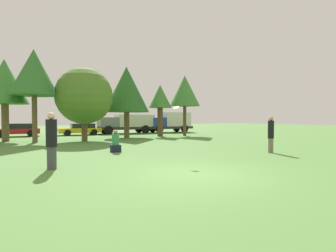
{
  "coord_description": "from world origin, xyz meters",
  "views": [
    {
      "loc": [
        -4.72,
        -6.49,
        1.73
      ],
      "look_at": [
        1.12,
        3.93,
        1.37
      ],
      "focal_mm": 27.86,
      "sensor_mm": 36.0,
      "label": 1
    }
  ],
  "objects_px": {
    "person_thrower": "(52,141)",
    "parked_car_red": "(17,130)",
    "frisbee": "(176,108)",
    "tree_4": "(127,90)",
    "bystander_sitting": "(116,143)",
    "delivery_truck_blue": "(171,122)",
    "tree_3": "(84,96)",
    "delivery_truck_grey": "(127,123)",
    "person_catcher": "(271,134)",
    "parked_car_yellow": "(81,129)",
    "tree_6": "(185,91)",
    "tree_2": "(34,73)",
    "tree_1": "(5,82)",
    "tree_5": "(160,98)"
  },
  "relations": [
    {
      "from": "person_thrower",
      "to": "parked_car_red",
      "type": "relative_size",
      "value": 0.47
    },
    {
      "from": "frisbee",
      "to": "tree_4",
      "type": "height_order",
      "value": "tree_4"
    },
    {
      "from": "person_thrower",
      "to": "bystander_sitting",
      "type": "xyz_separation_m",
      "value": [
        3.3,
        3.31,
        -0.53
      ]
    },
    {
      "from": "delivery_truck_blue",
      "to": "tree_3",
      "type": "bearing_deg",
      "value": 33.11
    },
    {
      "from": "frisbee",
      "to": "delivery_truck_grey",
      "type": "xyz_separation_m",
      "value": [
        4.95,
        18.97,
        -0.95
      ]
    },
    {
      "from": "bystander_sitting",
      "to": "delivery_truck_grey",
      "type": "height_order",
      "value": "delivery_truck_grey"
    },
    {
      "from": "person_catcher",
      "to": "frisbee",
      "type": "bearing_deg",
      "value": 1.18
    },
    {
      "from": "delivery_truck_blue",
      "to": "person_catcher",
      "type": "bearing_deg",
      "value": 76.33
    },
    {
      "from": "parked_car_yellow",
      "to": "person_thrower",
      "type": "bearing_deg",
      "value": 77.89
    },
    {
      "from": "tree_6",
      "to": "tree_2",
      "type": "bearing_deg",
      "value": -176.08
    },
    {
      "from": "tree_1",
      "to": "tree_5",
      "type": "xyz_separation_m",
      "value": [
        12.61,
        -0.61,
        -0.73
      ]
    },
    {
      "from": "person_catcher",
      "to": "bystander_sitting",
      "type": "bearing_deg",
      "value": -27.0
    },
    {
      "from": "tree_3",
      "to": "parked_car_red",
      "type": "distance_m",
      "value": 9.48
    },
    {
      "from": "person_thrower",
      "to": "tree_2",
      "type": "distance_m",
      "value": 11.64
    },
    {
      "from": "tree_3",
      "to": "tree_5",
      "type": "xyz_separation_m",
      "value": [
        7.38,
        1.69,
        0.25
      ]
    },
    {
      "from": "tree_1",
      "to": "delivery_truck_blue",
      "type": "height_order",
      "value": "tree_1"
    },
    {
      "from": "bystander_sitting",
      "to": "tree_1",
      "type": "xyz_separation_m",
      "value": [
        -5.25,
        9.8,
        3.94
      ]
    },
    {
      "from": "parked_car_red",
      "to": "delivery_truck_blue",
      "type": "relative_size",
      "value": 0.74
    },
    {
      "from": "person_thrower",
      "to": "bystander_sitting",
      "type": "bearing_deg",
      "value": 49.56
    },
    {
      "from": "delivery_truck_grey",
      "to": "frisbee",
      "type": "bearing_deg",
      "value": 76.82
    },
    {
      "from": "person_thrower",
      "to": "parked_car_red",
      "type": "xyz_separation_m",
      "value": [
        -1.31,
        18.64,
        -0.33
      ]
    },
    {
      "from": "tree_5",
      "to": "parked_car_red",
      "type": "relative_size",
      "value": 1.21
    },
    {
      "from": "tree_4",
      "to": "delivery_truck_grey",
      "type": "height_order",
      "value": "tree_4"
    },
    {
      "from": "delivery_truck_grey",
      "to": "tree_5",
      "type": "bearing_deg",
      "value": 101.56
    },
    {
      "from": "frisbee",
      "to": "tree_5",
      "type": "relative_size",
      "value": 0.05
    },
    {
      "from": "frisbee",
      "to": "tree_1",
      "type": "xyz_separation_m",
      "value": [
        -6.59,
        13.58,
        2.22
      ]
    },
    {
      "from": "delivery_truck_blue",
      "to": "delivery_truck_grey",
      "type": "bearing_deg",
      "value": -2.94
    },
    {
      "from": "tree_3",
      "to": "tree_5",
      "type": "bearing_deg",
      "value": 12.91
    },
    {
      "from": "tree_2",
      "to": "delivery_truck_grey",
      "type": "distance_m",
      "value": 12.82
    },
    {
      "from": "tree_3",
      "to": "delivery_truck_grey",
      "type": "distance_m",
      "value": 10.19
    },
    {
      "from": "tree_2",
      "to": "parked_car_red",
      "type": "height_order",
      "value": "tree_2"
    },
    {
      "from": "person_catcher",
      "to": "delivery_truck_blue",
      "type": "xyz_separation_m",
      "value": [
        5.09,
        18.86,
        0.36
      ]
    },
    {
      "from": "person_thrower",
      "to": "tree_4",
      "type": "xyz_separation_m",
      "value": [
        7.29,
        12.51,
        3.29
      ]
    },
    {
      "from": "bystander_sitting",
      "to": "person_catcher",
      "type": "bearing_deg",
      "value": -31.47
    },
    {
      "from": "delivery_truck_blue",
      "to": "parked_car_red",
      "type": "bearing_deg",
      "value": -0.5
    },
    {
      "from": "tree_6",
      "to": "parked_car_yellow",
      "type": "height_order",
      "value": "tree_6"
    },
    {
      "from": "person_thrower",
      "to": "tree_5",
      "type": "distance_m",
      "value": 16.65
    },
    {
      "from": "person_thrower",
      "to": "person_catcher",
      "type": "relative_size",
      "value": 1.05
    },
    {
      "from": "delivery_truck_blue",
      "to": "person_thrower",
      "type": "bearing_deg",
      "value": 51.65
    },
    {
      "from": "frisbee",
      "to": "tree_1",
      "type": "height_order",
      "value": "tree_1"
    },
    {
      "from": "person_catcher",
      "to": "tree_5",
      "type": "height_order",
      "value": "tree_5"
    },
    {
      "from": "tree_1",
      "to": "delivery_truck_grey",
      "type": "distance_m",
      "value": 13.13
    },
    {
      "from": "frisbee",
      "to": "parked_car_yellow",
      "type": "bearing_deg",
      "value": 90.8
    },
    {
      "from": "tree_4",
      "to": "tree_1",
      "type": "bearing_deg",
      "value": 176.32
    },
    {
      "from": "tree_2",
      "to": "tree_3",
      "type": "xyz_separation_m",
      "value": [
        3.37,
        -0.15,
        -1.5
      ]
    },
    {
      "from": "person_thrower",
      "to": "parked_car_yellow",
      "type": "relative_size",
      "value": 0.46
    },
    {
      "from": "delivery_truck_blue",
      "to": "tree_1",
      "type": "bearing_deg",
      "value": 17.73
    },
    {
      "from": "delivery_truck_blue",
      "to": "tree_2",
      "type": "bearing_deg",
      "value": 26.61
    },
    {
      "from": "tree_4",
      "to": "parked_car_red",
      "type": "distance_m",
      "value": 11.16
    },
    {
      "from": "bystander_sitting",
      "to": "tree_1",
      "type": "bearing_deg",
      "value": 118.17
    }
  ]
}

